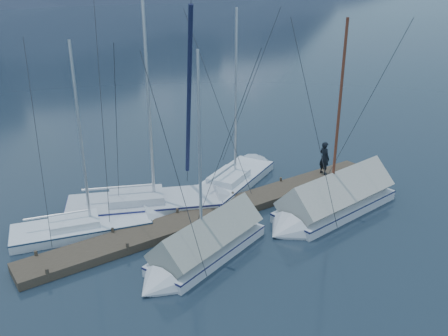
{
  "coord_description": "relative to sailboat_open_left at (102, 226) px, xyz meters",
  "views": [
    {
      "loc": [
        -11.0,
        -13.58,
        9.83
      ],
      "look_at": [
        0.0,
        2.0,
        2.2
      ],
      "focal_mm": 38.0,
      "sensor_mm": 36.0,
      "label": 1
    }
  ],
  "objects": [
    {
      "name": "mooring_posts",
      "position": [
        4.52,
        -1.8,
        0.2
      ],
      "size": [
        15.12,
        1.52,
        0.35
      ],
      "color": "#382D23",
      "rests_on": "ground"
    },
    {
      "name": "sailboat_open_mid",
      "position": [
        3.22,
        0.21,
        0.04
      ],
      "size": [
        8.24,
        5.34,
        10.61
      ],
      "color": "silver",
      "rests_on": "ground"
    },
    {
      "name": "ground",
      "position": [
        5.02,
        -3.8,
        -0.15
      ],
      "size": [
        1000.0,
        1000.0,
        0.0
      ],
      "primitive_type": "plane",
      "color": "black",
      "rests_on": "ground"
    },
    {
      "name": "sailboat_covered_near",
      "position": [
        8.81,
        -4.53,
        0.32
      ],
      "size": [
        7.4,
        3.11,
        9.4
      ],
      "color": "silver",
      "rests_on": "ground"
    },
    {
      "name": "sailboat_covered_far",
      "position": [
        2.09,
        -4.36,
        0.27
      ],
      "size": [
        6.34,
        3.58,
        8.52
      ],
      "color": "silver",
      "rests_on": "ground"
    },
    {
      "name": "dock",
      "position": [
        5.02,
        -1.8,
        -0.04
      ],
      "size": [
        18.0,
        1.5,
        0.54
      ],
      "color": "#382D23",
      "rests_on": "ground"
    },
    {
      "name": "person",
      "position": [
        11.51,
        -1.62,
        1.06
      ],
      "size": [
        0.44,
        0.65,
        1.74
      ],
      "primitive_type": "imported",
      "rotation": [
        0.0,
        0.0,
        1.53
      ],
      "color": "black",
      "rests_on": "dock"
    },
    {
      "name": "sailboat_open_right",
      "position": [
        7.92,
        0.91,
        0.02
      ],
      "size": [
        7.32,
        5.03,
        9.5
      ],
      "color": "silver",
      "rests_on": "ground"
    },
    {
      "name": "sailboat_open_left",
      "position": [
        0.0,
        0.0,
        0.0
      ],
      "size": [
        6.74,
        3.43,
        8.58
      ],
      "color": "silver",
      "rests_on": "ground"
    }
  ]
}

